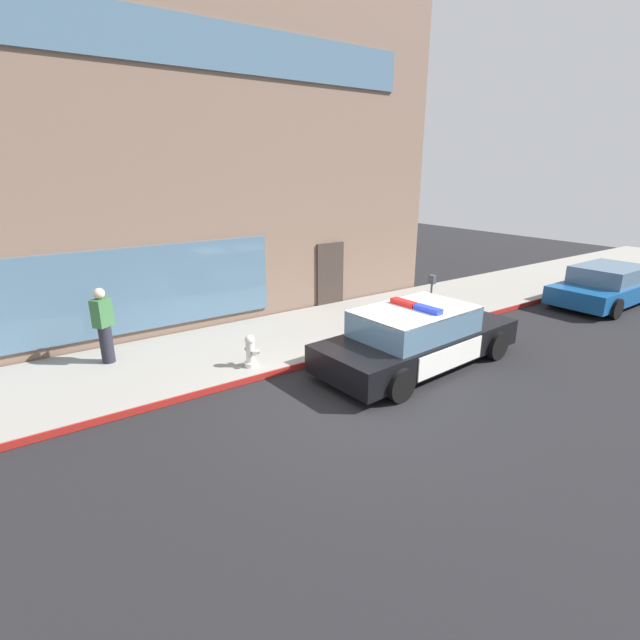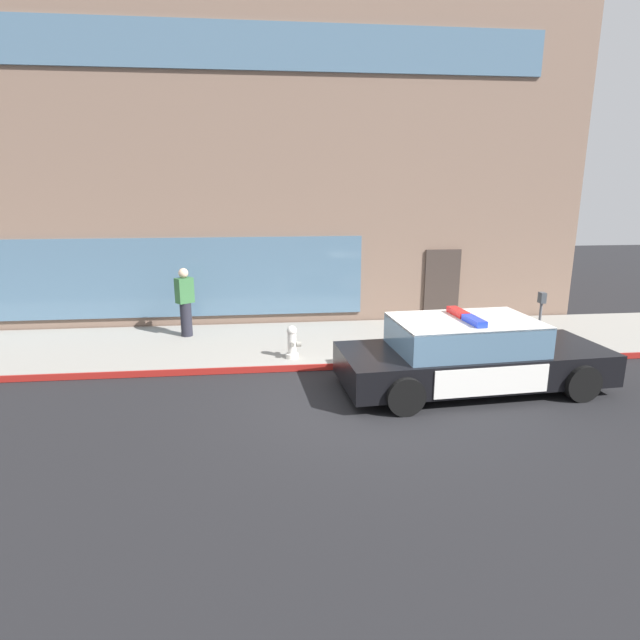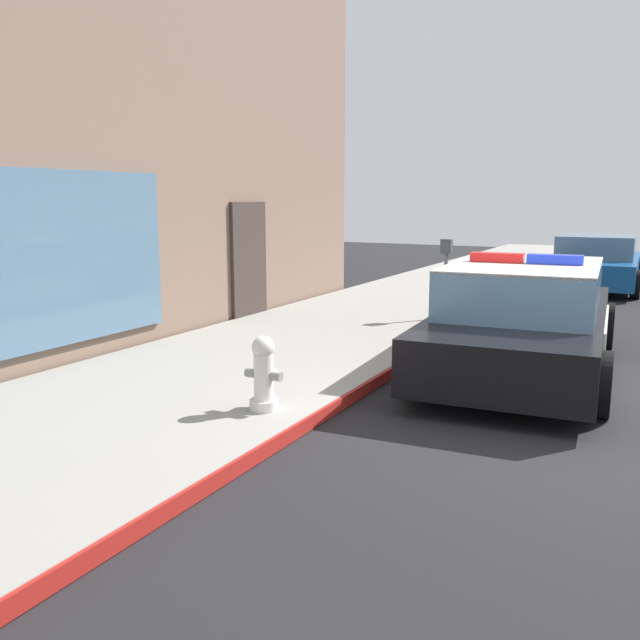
% 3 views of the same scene
% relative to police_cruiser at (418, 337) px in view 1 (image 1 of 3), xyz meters
% --- Properties ---
extents(ground, '(48.00, 48.00, 0.00)m').
position_rel_police_cruiser_xyz_m(ground, '(-2.22, -0.57, -0.68)').
color(ground, black).
extents(sidewalk, '(48.00, 3.55, 0.15)m').
position_rel_police_cruiser_xyz_m(sidewalk, '(-2.22, 3.09, -0.61)').
color(sidewalk, gray).
rests_on(sidewalk, ground).
extents(curb_red_paint, '(28.80, 0.04, 0.14)m').
position_rel_police_cruiser_xyz_m(curb_red_paint, '(-2.22, 1.30, -0.61)').
color(curb_red_paint, maroon).
rests_on(curb_red_paint, ground).
extents(storefront_building, '(19.32, 11.80, 9.85)m').
position_rel_police_cruiser_xyz_m(storefront_building, '(-4.70, 10.78, 4.24)').
color(storefront_building, '#7A6051').
rests_on(storefront_building, ground).
extents(police_cruiser, '(5.19, 2.39, 1.49)m').
position_rel_police_cruiser_xyz_m(police_cruiser, '(0.00, 0.00, 0.00)').
color(police_cruiser, black).
rests_on(police_cruiser, ground).
extents(fire_hydrant, '(0.34, 0.39, 0.73)m').
position_rel_police_cruiser_xyz_m(fire_hydrant, '(-3.29, 1.78, -0.18)').
color(fire_hydrant, silver).
rests_on(fire_hydrant, sidewalk).
extents(car_down_street, '(4.58, 2.16, 1.29)m').
position_rel_police_cruiser_xyz_m(car_down_street, '(8.88, 0.02, -0.05)').
color(car_down_street, '#144C8C').
rests_on(car_down_street, ground).
extents(pedestrian_on_sidewalk, '(0.48, 0.45, 1.71)m').
position_rel_police_cruiser_xyz_m(pedestrian_on_sidewalk, '(-5.82, 3.82, 0.33)').
color(pedestrian_on_sidewalk, '#23232D').
rests_on(pedestrian_on_sidewalk, sidewalk).
extents(parking_meter, '(0.12, 0.18, 1.34)m').
position_rel_police_cruiser_xyz_m(parking_meter, '(2.33, 1.75, 0.40)').
color(parking_meter, slate).
rests_on(parking_meter, sidewalk).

